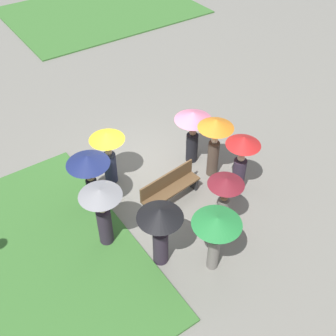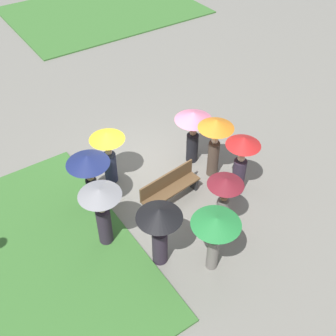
{
  "view_description": "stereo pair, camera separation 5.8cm",
  "coord_description": "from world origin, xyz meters",
  "px_view_note": "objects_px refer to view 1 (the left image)",
  "views": [
    {
      "loc": [
        -4.74,
        -8.2,
        8.63
      ],
      "look_at": [
        0.26,
        -0.97,
        0.77
      ],
      "focal_mm": 45.0,
      "sensor_mm": 36.0,
      "label": 1
    },
    {
      "loc": [
        -4.69,
        -8.23,
        8.63
      ],
      "look_at": [
        0.26,
        -0.97,
        0.77
      ],
      "focal_mm": 45.0,
      "sensor_mm": 36.0,
      "label": 2
    }
  ],
  "objects_px": {
    "crowd_person_pink": "(193,125)",
    "crowd_person_yellow": "(108,148)",
    "park_bench": "(169,187)",
    "crowd_person_grey": "(102,208)",
    "crowd_person_red": "(241,156)",
    "crowd_person_black": "(160,224)",
    "crowd_person_green": "(216,229)",
    "crowd_person_navy": "(89,168)",
    "crowd_person_maroon": "(225,194)",
    "crowd_person_orange": "(215,135)"
  },
  "relations": [
    {
      "from": "crowd_person_pink",
      "to": "crowd_person_yellow",
      "type": "distance_m",
      "value": 2.59
    },
    {
      "from": "park_bench",
      "to": "crowd_person_grey",
      "type": "relative_size",
      "value": 1.01
    },
    {
      "from": "crowd_person_pink",
      "to": "crowd_person_yellow",
      "type": "bearing_deg",
      "value": 40.72
    },
    {
      "from": "crowd_person_red",
      "to": "park_bench",
      "type": "bearing_deg",
      "value": -7.04
    },
    {
      "from": "crowd_person_red",
      "to": "crowd_person_grey",
      "type": "distance_m",
      "value": 4.01
    },
    {
      "from": "crowd_person_grey",
      "to": "crowd_person_black",
      "type": "distance_m",
      "value": 1.5
    },
    {
      "from": "park_bench",
      "to": "crowd_person_grey",
      "type": "xyz_separation_m",
      "value": [
        -2.18,
        -0.32,
        0.8
      ]
    },
    {
      "from": "crowd_person_green",
      "to": "crowd_person_black",
      "type": "xyz_separation_m",
      "value": [
        -0.93,
        0.86,
        -0.04
      ]
    },
    {
      "from": "crowd_person_navy",
      "to": "crowd_person_maroon",
      "type": "bearing_deg",
      "value": 27.3
    },
    {
      "from": "crowd_person_maroon",
      "to": "crowd_person_orange",
      "type": "distance_m",
      "value": 2.16
    },
    {
      "from": "park_bench",
      "to": "crowd_person_yellow",
      "type": "distance_m",
      "value": 2.03
    },
    {
      "from": "crowd_person_orange",
      "to": "crowd_person_grey",
      "type": "xyz_separation_m",
      "value": [
        -3.86,
        -0.5,
        -0.17
      ]
    },
    {
      "from": "crowd_person_black",
      "to": "crowd_person_red",
      "type": "bearing_deg",
      "value": 122.47
    },
    {
      "from": "crowd_person_red",
      "to": "crowd_person_orange",
      "type": "distance_m",
      "value": 1.0
    },
    {
      "from": "crowd_person_pink",
      "to": "crowd_person_black",
      "type": "distance_m",
      "value": 3.91
    },
    {
      "from": "crowd_person_maroon",
      "to": "crowd_person_navy",
      "type": "relative_size",
      "value": 0.96
    },
    {
      "from": "crowd_person_maroon",
      "to": "crowd_person_black",
      "type": "relative_size",
      "value": 0.98
    },
    {
      "from": "crowd_person_orange",
      "to": "crowd_person_grey",
      "type": "relative_size",
      "value": 1.06
    },
    {
      "from": "park_bench",
      "to": "crowd_person_pink",
      "type": "distance_m",
      "value": 2.05
    },
    {
      "from": "crowd_person_green",
      "to": "crowd_person_grey",
      "type": "xyz_separation_m",
      "value": [
        -1.75,
        2.11,
        -0.09
      ]
    },
    {
      "from": "crowd_person_yellow",
      "to": "crowd_person_black",
      "type": "relative_size",
      "value": 0.97
    },
    {
      "from": "crowd_person_pink",
      "to": "crowd_person_grey",
      "type": "relative_size",
      "value": 0.95
    },
    {
      "from": "crowd_person_red",
      "to": "crowd_person_black",
      "type": "distance_m",
      "value": 3.25
    },
    {
      "from": "crowd_person_orange",
      "to": "crowd_person_grey",
      "type": "distance_m",
      "value": 3.89
    },
    {
      "from": "crowd_person_yellow",
      "to": "crowd_person_pink",
      "type": "bearing_deg",
      "value": 56.66
    },
    {
      "from": "crowd_person_orange",
      "to": "crowd_person_green",
      "type": "bearing_deg",
      "value": 179.34
    },
    {
      "from": "crowd_person_maroon",
      "to": "crowd_person_orange",
      "type": "xyz_separation_m",
      "value": [
        1.17,
        1.81,
        0.18
      ]
    },
    {
      "from": "park_bench",
      "to": "crowd_person_maroon",
      "type": "relative_size",
      "value": 1.05
    },
    {
      "from": "crowd_person_yellow",
      "to": "crowd_person_green",
      "type": "bearing_deg",
      "value": -12.51
    },
    {
      "from": "crowd_person_black",
      "to": "crowd_person_yellow",
      "type": "bearing_deg",
      "value": -168.17
    },
    {
      "from": "crowd_person_yellow",
      "to": "crowd_person_black",
      "type": "bearing_deg",
      "value": -27.06
    },
    {
      "from": "crowd_person_pink",
      "to": "crowd_person_orange",
      "type": "height_order",
      "value": "crowd_person_orange"
    },
    {
      "from": "crowd_person_orange",
      "to": "crowd_person_maroon",
      "type": "bearing_deg",
      "value": -174.54
    },
    {
      "from": "crowd_person_navy",
      "to": "crowd_person_black",
      "type": "distance_m",
      "value": 2.55
    },
    {
      "from": "crowd_person_red",
      "to": "crowd_person_grey",
      "type": "relative_size",
      "value": 1.04
    },
    {
      "from": "crowd_person_yellow",
      "to": "crowd_person_grey",
      "type": "xyz_separation_m",
      "value": [
        -1.22,
        -1.95,
        0.05
      ]
    },
    {
      "from": "park_bench",
      "to": "crowd_person_orange",
      "type": "distance_m",
      "value": 1.95
    },
    {
      "from": "park_bench",
      "to": "crowd_person_black",
      "type": "bearing_deg",
      "value": -137.51
    },
    {
      "from": "crowd_person_navy",
      "to": "crowd_person_black",
      "type": "height_order",
      "value": "crowd_person_navy"
    },
    {
      "from": "park_bench",
      "to": "crowd_person_yellow",
      "type": "xyz_separation_m",
      "value": [
        -0.96,
        1.63,
        0.75
      ]
    },
    {
      "from": "crowd_person_pink",
      "to": "crowd_person_orange",
      "type": "bearing_deg",
      "value": 151.96
    },
    {
      "from": "crowd_person_navy",
      "to": "park_bench",
      "type": "bearing_deg",
      "value": 48.22
    },
    {
      "from": "park_bench",
      "to": "crowd_person_black",
      "type": "height_order",
      "value": "crowd_person_black"
    },
    {
      "from": "crowd_person_red",
      "to": "crowd_person_yellow",
      "type": "height_order",
      "value": "crowd_person_red"
    },
    {
      "from": "crowd_person_navy",
      "to": "crowd_person_green",
      "type": "distance_m",
      "value": 3.65
    },
    {
      "from": "crowd_person_orange",
      "to": "crowd_person_navy",
      "type": "distance_m",
      "value": 3.63
    },
    {
      "from": "crowd_person_yellow",
      "to": "crowd_person_navy",
      "type": "distance_m",
      "value": 1.19
    },
    {
      "from": "crowd_person_pink",
      "to": "crowd_person_orange",
      "type": "xyz_separation_m",
      "value": [
        0.12,
        -0.86,
        0.12
      ]
    },
    {
      "from": "crowd_person_pink",
      "to": "crowd_person_navy",
      "type": "bearing_deg",
      "value": 56.03
    },
    {
      "from": "crowd_person_yellow",
      "to": "crowd_person_green",
      "type": "relative_size",
      "value": 1.02
    }
  ]
}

